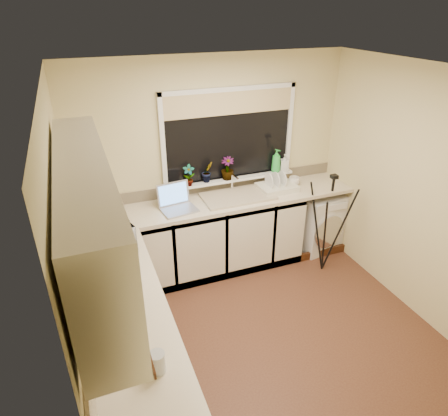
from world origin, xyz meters
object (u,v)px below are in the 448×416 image
(laptop, at_px, (177,202))
(dish_rack, at_px, (277,187))
(kettle, at_px, (122,271))
(plant_a, at_px, (189,176))
(soap_bottle_green, at_px, (276,161))
(cup_left, at_px, (137,340))
(microwave, at_px, (108,235))
(soap_bottle_clear, at_px, (284,163))
(tripod, at_px, (328,225))
(cup_back, at_px, (294,181))
(plant_c, at_px, (227,168))
(washing_machine, at_px, (317,220))
(glass_jug, at_px, (157,362))
(plant_b, at_px, (207,172))
(steel_jar, at_px, (116,301))

(laptop, relative_size, dish_rack, 0.92)
(kettle, bearing_deg, plant_a, 54.15)
(soap_bottle_green, relative_size, cup_left, 2.75)
(microwave, height_order, soap_bottle_clear, soap_bottle_clear)
(plant_a, height_order, soap_bottle_clear, plant_a)
(tripod, height_order, cup_back, tripod)
(plant_c, height_order, cup_left, plant_c)
(kettle, bearing_deg, tripod, 14.36)
(soap_bottle_green, bearing_deg, kettle, -146.92)
(dish_rack, bearing_deg, washing_machine, -6.06)
(dish_rack, bearing_deg, laptop, 179.61)
(glass_jug, bearing_deg, soap_bottle_green, 48.99)
(laptop, height_order, kettle, laptop)
(tripod, bearing_deg, glass_jug, -132.06)
(laptop, height_order, plant_b, plant_b)
(glass_jug, distance_m, steel_jar, 0.69)
(kettle, distance_m, plant_a, 1.64)
(cup_back, bearing_deg, plant_c, 169.64)
(washing_machine, relative_size, glass_jug, 5.32)
(kettle, xyz_separation_m, steel_jar, (-0.09, -0.28, -0.05))
(cup_back, bearing_deg, soap_bottle_clear, 116.66)
(washing_machine, relative_size, cup_back, 5.58)
(laptop, xyz_separation_m, cup_left, (-0.76, -1.82, -0.02))
(plant_a, relative_size, plant_b, 1.03)
(steel_jar, relative_size, plant_a, 0.46)
(laptop, bearing_deg, cup_left, -120.63)
(cup_left, bearing_deg, soap_bottle_green, 44.61)
(microwave, relative_size, soap_bottle_clear, 2.43)
(plant_b, relative_size, cup_left, 2.35)
(laptop, relative_size, tripod, 0.33)
(glass_jug, bearing_deg, microwave, 94.29)
(laptop, bearing_deg, microwave, -152.77)
(plant_a, bearing_deg, glass_jug, -111.24)
(dish_rack, xyz_separation_m, tripod, (0.40, -0.54, -0.31))
(glass_jug, distance_m, plant_c, 2.67)
(laptop, distance_m, cup_left, 1.97)
(plant_b, bearing_deg, steel_jar, -127.88)
(plant_b, height_order, soap_bottle_green, soap_bottle_green)
(dish_rack, relative_size, cup_back, 3.25)
(steel_jar, height_order, plant_a, plant_a)
(steel_jar, bearing_deg, cup_left, -80.14)
(tripod, distance_m, plant_b, 1.52)
(glass_jug, relative_size, plant_c, 0.53)
(soap_bottle_clear, height_order, cup_left, soap_bottle_clear)
(washing_machine, bearing_deg, plant_b, 161.30)
(steel_jar, xyz_separation_m, plant_a, (1.04, 1.60, 0.22))
(dish_rack, distance_m, cup_back, 0.27)
(microwave, distance_m, cup_left, 1.27)
(tripod, xyz_separation_m, plant_c, (-0.96, 0.73, 0.56))
(laptop, height_order, glass_jug, laptop)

